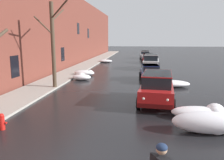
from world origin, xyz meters
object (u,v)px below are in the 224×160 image
(bare_tree_second_along_sidewalk, at_px, (53,43))
(sedan_darkblue_parked_kerbside_close, at_px, (150,72))
(fire_hydrant, at_px, (2,121))
(suv_white_parked_kerbside_mid, at_px, (151,61))
(sedan_silver_queued_behind_truck, at_px, (145,55))
(suv_red_approaching_near_lane, at_px, (157,87))
(sedan_maroon_parked_far_down_block, at_px, (148,58))

(bare_tree_second_along_sidewalk, xyz_separation_m, sedan_darkblue_parked_kerbside_close, (7.30, 4.15, -2.70))
(sedan_darkblue_parked_kerbside_close, bearing_deg, fire_hydrant, -118.54)
(suv_white_parked_kerbside_mid, relative_size, sedan_silver_queued_behind_truck, 1.05)
(bare_tree_second_along_sidewalk, relative_size, sedan_silver_queued_behind_truck, 1.44)
(bare_tree_second_along_sidewalk, distance_m, suv_red_approaching_near_lane, 8.40)
(sedan_darkblue_parked_kerbside_close, height_order, sedan_maroon_parked_far_down_block, same)
(suv_red_approaching_near_lane, relative_size, fire_hydrant, 6.31)
(suv_red_approaching_near_lane, height_order, sedan_silver_queued_behind_truck, suv_red_approaching_near_lane)
(sedan_darkblue_parked_kerbside_close, bearing_deg, bare_tree_second_along_sidewalk, -150.36)
(bare_tree_second_along_sidewalk, relative_size, sedan_darkblue_parked_kerbside_close, 1.56)
(suv_white_parked_kerbside_mid, distance_m, sedan_maroon_parked_far_down_block, 7.07)
(fire_hydrant, bearing_deg, bare_tree_second_along_sidewalk, 95.24)
(sedan_maroon_parked_far_down_block, bearing_deg, suv_red_approaching_near_lane, -90.40)
(sedan_darkblue_parked_kerbside_close, bearing_deg, sedan_silver_queued_behind_truck, 90.35)
(bare_tree_second_along_sidewalk, xyz_separation_m, sedan_maroon_parked_far_down_block, (7.55, 19.08, -2.69))
(sedan_silver_queued_behind_truck, height_order, fire_hydrant, sedan_silver_queued_behind_truck)
(sedan_darkblue_parked_kerbside_close, xyz_separation_m, fire_hydrant, (-6.57, -12.08, -0.39))
(bare_tree_second_along_sidewalk, xyz_separation_m, fire_hydrant, (0.73, -7.93, -3.09))
(sedan_silver_queued_behind_truck, relative_size, fire_hydrant, 6.20)
(suv_red_approaching_near_lane, distance_m, sedan_darkblue_parked_kerbside_close, 7.30)
(bare_tree_second_along_sidewalk, height_order, sedan_darkblue_parked_kerbside_close, bare_tree_second_along_sidewalk)
(suv_white_parked_kerbside_mid, bearing_deg, sedan_darkblue_parked_kerbside_close, -92.80)
(sedan_darkblue_parked_kerbside_close, distance_m, sedan_maroon_parked_far_down_block, 14.93)
(sedan_maroon_parked_far_down_block, relative_size, sedan_silver_queued_behind_truck, 0.96)
(sedan_darkblue_parked_kerbside_close, height_order, fire_hydrant, sedan_darkblue_parked_kerbside_close)
(suv_red_approaching_near_lane, height_order, sedan_maroon_parked_far_down_block, suv_red_approaching_near_lane)
(suv_red_approaching_near_lane, height_order, suv_white_parked_kerbside_mid, same)
(bare_tree_second_along_sidewalk, distance_m, sedan_maroon_parked_far_down_block, 20.69)
(bare_tree_second_along_sidewalk, distance_m, sedan_silver_queued_behind_truck, 27.59)
(sedan_maroon_parked_far_down_block, bearing_deg, suv_white_parked_kerbside_mid, -88.92)
(fire_hydrant, bearing_deg, sedan_darkblue_parked_kerbside_close, 61.46)
(suv_white_parked_kerbside_mid, height_order, sedan_silver_queued_behind_truck, suv_white_parked_kerbside_mid)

